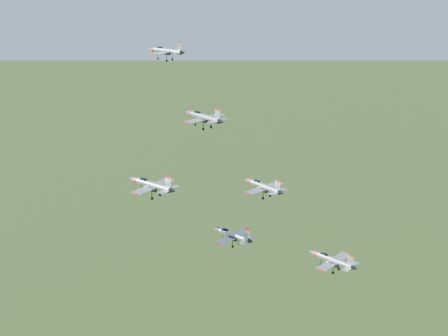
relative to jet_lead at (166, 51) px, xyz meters
The scene contains 6 objects.
jet_lead is the anchor object (origin of this frame).
jet_left_high 24.98m from the jet_lead, 31.55° to the right, with size 12.10×10.21×3.26m.
jet_right_high 40.11m from the jet_lead, 56.68° to the right, with size 12.37×10.21×3.31m.
jet_left_low 40.45m from the jet_lead, 11.65° to the right, with size 11.84×10.03×3.20m.
jet_right_low 48.91m from the jet_lead, 32.28° to the right, with size 10.82×9.00×2.89m.
jet_trail 62.68m from the jet_lead, 15.55° to the right, with size 11.21×9.37×3.00m.
Camera 1 is at (77.35, -101.46, 170.19)m, focal length 50.00 mm.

